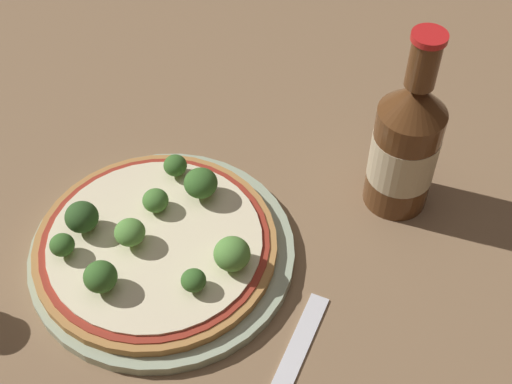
# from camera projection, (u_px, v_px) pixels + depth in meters

# --- Properties ---
(ground_plane) EXTENTS (3.00, 3.00, 0.00)m
(ground_plane) POSITION_uv_depth(u_px,v_px,m) (192.00, 246.00, 0.72)
(ground_plane) COLOR #846647
(plate) EXTENTS (0.26, 0.26, 0.01)m
(plate) POSITION_uv_depth(u_px,v_px,m) (163.00, 252.00, 0.70)
(plate) COLOR #A3B293
(plate) RESTS_ON ground_plane
(pizza) EXTENTS (0.24, 0.24, 0.01)m
(pizza) POSITION_uv_depth(u_px,v_px,m) (155.00, 244.00, 0.69)
(pizza) COLOR #B77F42
(pizza) RESTS_ON plate
(broccoli_floret_0) EXTENTS (0.03, 0.03, 0.03)m
(broccoli_floret_0) POSITION_uv_depth(u_px,v_px,m) (201.00, 183.00, 0.71)
(broccoli_floret_0) COLOR #89A866
(broccoli_floret_0) RESTS_ON pizza
(broccoli_floret_1) EXTENTS (0.02, 0.02, 0.02)m
(broccoli_floret_1) POSITION_uv_depth(u_px,v_px,m) (175.00, 166.00, 0.74)
(broccoli_floret_1) COLOR #89A866
(broccoli_floret_1) RESTS_ON pizza
(broccoli_floret_2) EXTENTS (0.03, 0.03, 0.03)m
(broccoli_floret_2) POSITION_uv_depth(u_px,v_px,m) (130.00, 232.00, 0.67)
(broccoli_floret_2) COLOR #89A866
(broccoli_floret_2) RESTS_ON pizza
(broccoli_floret_3) EXTENTS (0.03, 0.03, 0.02)m
(broccoli_floret_3) POSITION_uv_depth(u_px,v_px,m) (156.00, 200.00, 0.71)
(broccoli_floret_3) COLOR #89A866
(broccoli_floret_3) RESTS_ON pizza
(broccoli_floret_4) EXTENTS (0.03, 0.03, 0.03)m
(broccoli_floret_4) POSITION_uv_depth(u_px,v_px,m) (82.00, 217.00, 0.68)
(broccoli_floret_4) COLOR #89A866
(broccoli_floret_4) RESTS_ON pizza
(broccoli_floret_5) EXTENTS (0.03, 0.03, 0.03)m
(broccoli_floret_5) POSITION_uv_depth(u_px,v_px,m) (100.00, 277.00, 0.64)
(broccoli_floret_5) COLOR #89A866
(broccoli_floret_5) RESTS_ON pizza
(broccoli_floret_6) EXTENTS (0.03, 0.03, 0.03)m
(broccoli_floret_6) POSITION_uv_depth(u_px,v_px,m) (232.00, 254.00, 0.66)
(broccoli_floret_6) COLOR #89A866
(broccoli_floret_6) RESTS_ON pizza
(broccoli_floret_7) EXTENTS (0.02, 0.02, 0.02)m
(broccoli_floret_7) POSITION_uv_depth(u_px,v_px,m) (194.00, 280.00, 0.64)
(broccoli_floret_7) COLOR #89A866
(broccoli_floret_7) RESTS_ON pizza
(broccoli_floret_8) EXTENTS (0.02, 0.02, 0.02)m
(broccoli_floret_8) POSITION_uv_depth(u_px,v_px,m) (62.00, 245.00, 0.67)
(broccoli_floret_8) COLOR #89A866
(broccoli_floret_8) RESTS_ON pizza
(beer_bottle) EXTENTS (0.07, 0.07, 0.21)m
(beer_bottle) POSITION_uv_depth(u_px,v_px,m) (406.00, 145.00, 0.70)
(beer_bottle) COLOR #563319
(beer_bottle) RESTS_ON ground_plane
(fork) EXTENTS (0.06, 0.18, 0.00)m
(fork) POSITION_uv_depth(u_px,v_px,m) (286.00, 375.00, 0.62)
(fork) COLOR silver
(fork) RESTS_ON ground_plane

